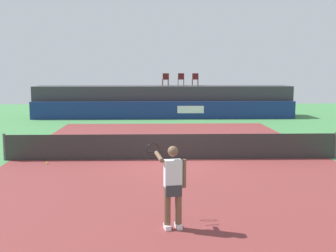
# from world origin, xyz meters

# --- Properties ---
(ground_plane) EXTENTS (48.00, 48.00, 0.00)m
(ground_plane) POSITION_xyz_m (0.00, 3.00, 0.00)
(ground_plane) COLOR #3D7A42
(court_inner) EXTENTS (12.00, 22.00, 0.00)m
(court_inner) POSITION_xyz_m (0.00, 0.00, 0.00)
(court_inner) COLOR maroon
(court_inner) RESTS_ON ground
(sponsor_wall) EXTENTS (18.00, 0.22, 1.20)m
(sponsor_wall) POSITION_xyz_m (0.01, 13.50, 0.60)
(sponsor_wall) COLOR navy
(sponsor_wall) RESTS_ON ground
(spectator_platform) EXTENTS (18.00, 2.80, 2.20)m
(spectator_platform) POSITION_xyz_m (0.00, 15.30, 1.10)
(spectator_platform) COLOR #38383D
(spectator_platform) RESTS_ON ground
(spectator_chair_far_left) EXTENTS (0.48, 0.48, 0.89)m
(spectator_chair_far_left) POSITION_xyz_m (0.17, 15.08, 2.69)
(spectator_chair_far_left) COLOR #561919
(spectator_chair_far_left) RESTS_ON spectator_platform
(spectator_chair_left) EXTENTS (0.45, 0.45, 0.89)m
(spectator_chair_left) POSITION_xyz_m (1.28, 15.39, 2.69)
(spectator_chair_left) COLOR #561919
(spectator_chair_left) RESTS_ON spectator_platform
(spectator_chair_center) EXTENTS (0.45, 0.45, 0.89)m
(spectator_chair_center) POSITION_xyz_m (2.30, 15.35, 2.69)
(spectator_chair_center) COLOR #561919
(spectator_chair_center) RESTS_ON spectator_platform
(tennis_net) EXTENTS (12.40, 0.02, 0.95)m
(tennis_net) POSITION_xyz_m (0.00, 0.00, 0.47)
(tennis_net) COLOR #2D2D2D
(tennis_net) RESTS_ON ground
(net_post_near) EXTENTS (0.10, 0.10, 1.00)m
(net_post_near) POSITION_xyz_m (-6.20, 0.00, 0.50)
(net_post_near) COLOR #4C4C51
(net_post_near) RESTS_ON ground
(net_post_far) EXTENTS (0.10, 0.10, 1.00)m
(net_post_far) POSITION_xyz_m (6.20, 0.00, 0.50)
(net_post_far) COLOR #4C4C51
(net_post_far) RESTS_ON ground
(tennis_player) EXTENTS (0.85, 1.12, 1.77)m
(tennis_player) POSITION_xyz_m (-0.30, -7.23, 0.96)
(tennis_player) COLOR white
(tennis_player) RESTS_ON court_inner
(tennis_ball) EXTENTS (0.07, 0.07, 0.07)m
(tennis_ball) POSITION_xyz_m (-4.49, -0.69, 0.04)
(tennis_ball) COLOR #D8EA33
(tennis_ball) RESTS_ON court_inner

